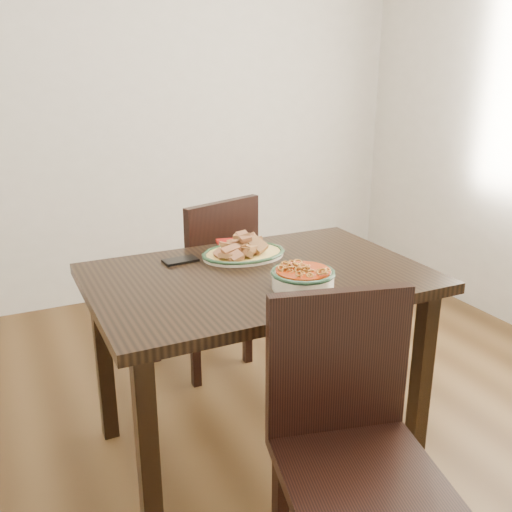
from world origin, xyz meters
name	(u,v)px	position (x,y,z in m)	size (l,w,h in m)	color
floor	(276,427)	(0.00, 0.00, 0.00)	(3.50, 3.50, 0.00)	#3E2913
wall_back	(148,96)	(0.00, 1.75, 1.30)	(3.50, 0.10, 2.60)	beige
dining_table	(258,297)	(-0.12, -0.07, 0.65)	(1.23, 0.82, 0.75)	black
chair_far	(209,276)	(-0.06, 0.61, 0.50)	(0.53, 0.53, 0.89)	black
chair_near	(349,434)	(-0.17, -0.74, 0.50)	(0.51, 0.51, 0.89)	black
fish_plate	(244,246)	(-0.09, 0.12, 0.79)	(0.34, 0.26, 0.11)	beige
noodle_bowl	(303,276)	(-0.05, -0.27, 0.79)	(0.22, 0.22, 0.08)	white
smartphone	(181,260)	(-0.34, 0.17, 0.76)	(0.13, 0.07, 0.01)	black
napkin	(229,242)	(-0.07, 0.31, 0.76)	(0.10, 0.09, 0.01)	maroon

